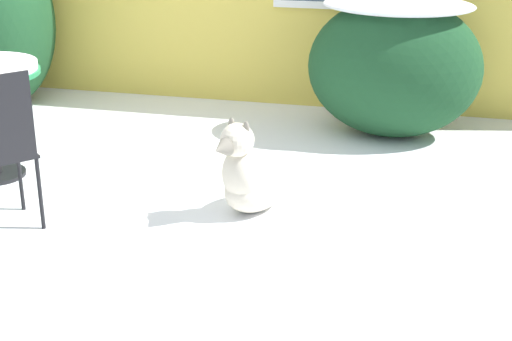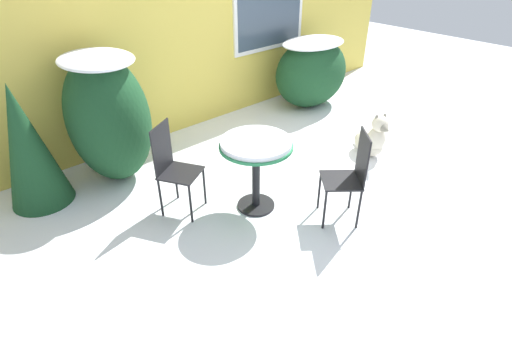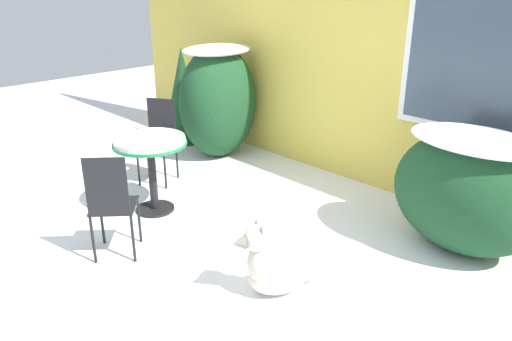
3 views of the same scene
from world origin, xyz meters
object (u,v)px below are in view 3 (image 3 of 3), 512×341
patio_chair_far_side (111,202)px  dog (272,267)px  patio_table (150,151)px  patio_chair_near_table (159,138)px

patio_chair_far_side → dog: bearing=154.8°
patio_table → patio_chair_far_side: size_ratio=0.82×
patio_table → dog: (1.81, -0.17, -0.42)m
patio_table → patio_chair_near_table: bearing=140.5°
dog → patio_chair_far_side: bearing=-131.0°
patio_table → patio_chair_far_side: bearing=-54.4°
patio_chair_near_table → patio_chair_far_side: (1.15, -1.25, 0.00)m
patio_table → patio_chair_near_table: size_ratio=0.82×
patio_table → patio_chair_far_side: 0.92m
patio_chair_near_table → patio_chair_far_side: same height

